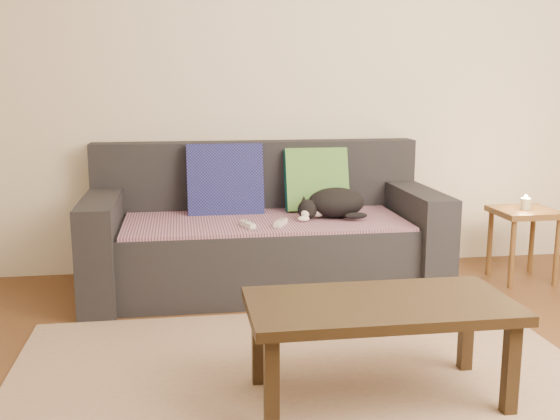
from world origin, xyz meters
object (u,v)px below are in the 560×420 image
at_px(coffee_table, 380,313).
at_px(wii_remote_b, 281,223).
at_px(side_table, 524,222).
at_px(wii_remote_a, 248,225).
at_px(sofa, 263,237).
at_px(cat, 333,203).

bearing_deg(coffee_table, wii_remote_b, 98.69).
relative_size(side_table, coffee_table, 0.45).
xyz_separation_m(wii_remote_a, side_table, (1.77, 0.16, -0.07)).
relative_size(wii_remote_a, side_table, 0.33).
bearing_deg(sofa, wii_remote_b, -76.05).
distance_m(sofa, wii_remote_a, 0.35).
xyz_separation_m(cat, side_table, (1.23, -0.03, -0.15)).
relative_size(wii_remote_b, coffee_table, 0.15).
xyz_separation_m(wii_remote_b, side_table, (1.58, 0.14, -0.07)).
bearing_deg(side_table, cat, 178.44).
xyz_separation_m(wii_remote_a, wii_remote_b, (0.19, 0.02, 0.00)).
xyz_separation_m(wii_remote_b, coffee_table, (0.19, -1.28, -0.09)).
xyz_separation_m(sofa, side_table, (1.65, -0.14, 0.07)).
xyz_separation_m(sofa, wii_remote_b, (0.07, -0.28, 0.15)).
xyz_separation_m(sofa, cat, (0.42, -0.10, 0.22)).
distance_m(sofa, coffee_table, 1.57).
xyz_separation_m(sofa, coffee_table, (0.26, -1.55, 0.05)).
distance_m(cat, wii_remote_b, 0.40).
relative_size(cat, coffee_table, 0.45).
distance_m(wii_remote_a, coffee_table, 1.32).
xyz_separation_m(side_table, coffee_table, (-1.38, -1.42, -0.02)).
bearing_deg(coffee_table, side_table, 45.67).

